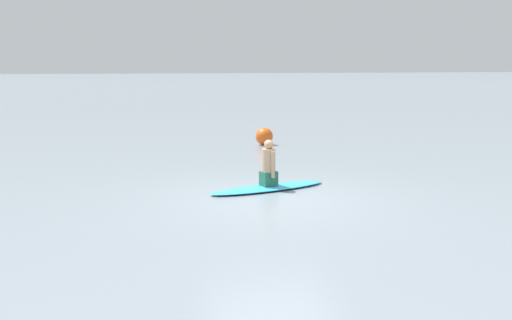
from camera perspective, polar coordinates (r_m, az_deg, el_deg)
ground_plane at (r=11.45m, az=1.61°, el=-3.83°), size 400.00×400.00×0.00m
surfboard at (r=12.34m, az=1.23°, el=-2.68°), size 1.20×2.79×0.08m
person_paddler at (r=12.25m, az=1.24°, el=-0.48°), size 0.43×0.37×0.97m
buoy_marker at (r=19.25m, az=0.81°, el=2.31°), size 0.57×0.57×0.57m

